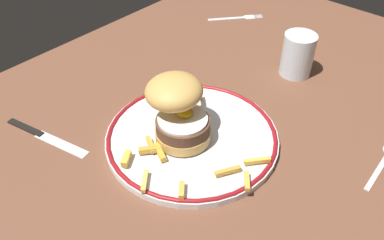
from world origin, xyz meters
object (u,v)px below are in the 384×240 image
(burger, at_px, (180,108))
(fork, at_px, (237,18))
(dinner_plate, at_px, (192,137))
(water_glass, at_px, (297,57))
(knife, at_px, (40,134))

(burger, xyz_separation_m, fork, (0.44, 0.20, -0.07))
(dinner_plate, height_order, water_glass, water_glass)
(burger, relative_size, fork, 1.13)
(burger, distance_m, fork, 0.49)
(burger, bearing_deg, dinner_plate, -53.99)
(dinner_plate, distance_m, water_glass, 0.30)
(burger, xyz_separation_m, knife, (-0.16, 0.19, -0.07))
(water_glass, xyz_separation_m, knife, (-0.47, 0.23, -0.04))
(dinner_plate, bearing_deg, burger, 126.01)
(knife, bearing_deg, burger, -51.33)
(burger, relative_size, water_glass, 1.51)
(water_glass, distance_m, fork, 0.28)
(dinner_plate, height_order, knife, dinner_plate)
(dinner_plate, height_order, fork, dinner_plate)
(dinner_plate, xyz_separation_m, water_glass, (0.30, -0.02, 0.03))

